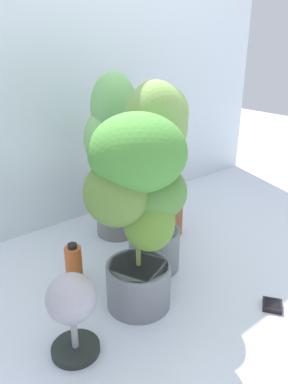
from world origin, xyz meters
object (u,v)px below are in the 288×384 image
object	(u,v)px
potted_plant_front_left	(138,196)
potted_plant_back_right	(165,152)
potted_plant_center	(150,165)
floor_fan	(72,305)
potted_plant_back_center	(116,146)
hygrometer_box	(272,305)
nutrient_bottle	(74,265)

from	to	relation	value
potted_plant_front_left	potted_plant_back_right	bearing A→B (deg)	38.61
potted_plant_center	floor_fan	bearing A→B (deg)	-156.77
potted_plant_back_center	floor_fan	size ratio (longest dim) A/B	2.78
potted_plant_front_left	potted_plant_center	world-z (taller)	potted_plant_center
potted_plant_front_left	floor_fan	distance (m)	0.46
potted_plant_back_center	hygrometer_box	xyz separation A→B (m)	(0.11, -0.96, -0.52)
potted_plant_back_right	floor_fan	size ratio (longest dim) A/B	2.54
potted_plant_back_center	potted_plant_back_right	bearing A→B (deg)	-39.28
potted_plant_back_right	potted_plant_front_left	distance (m)	0.67
potted_plant_center	nutrient_bottle	xyz separation A→B (m)	(-0.35, 0.13, -0.45)
potted_plant_back_right	hygrometer_box	distance (m)	0.94
potted_plant_front_left	potted_plant_back_center	distance (m)	0.66
hygrometer_box	potted_plant_back_center	bearing A→B (deg)	152.70
potted_plant_center	potted_plant_back_center	size ratio (longest dim) A/B	1.00
potted_plant_center	floor_fan	world-z (taller)	potted_plant_center
hygrometer_box	potted_plant_back_right	bearing A→B (deg)	139.60
potted_plant_back_right	hygrometer_box	bearing A→B (deg)	-96.47
potted_plant_center	hygrometer_box	distance (m)	0.81
hygrometer_box	nutrient_bottle	world-z (taller)	nutrient_bottle
potted_plant_back_right	potted_plant_back_center	bearing A→B (deg)	140.72
floor_fan	nutrient_bottle	bearing A→B (deg)	68.08
floor_fan	nutrient_bottle	xyz separation A→B (m)	(0.21, 0.37, -0.11)
floor_fan	potted_plant_front_left	bearing A→B (deg)	17.19
floor_fan	potted_plant_back_right	bearing A→B (deg)	36.43
potted_plant_back_center	hygrometer_box	size ratio (longest dim) A/B	8.29
hygrometer_box	nutrient_bottle	size ratio (longest dim) A/B	0.53
potted_plant_front_left	hygrometer_box	world-z (taller)	potted_plant_front_left
potted_plant_back_center	nutrient_bottle	xyz separation A→B (m)	(-0.45, -0.26, -0.43)
nutrient_bottle	hygrometer_box	bearing A→B (deg)	-51.25
potted_plant_back_right	floor_fan	xyz separation A→B (m)	(-0.87, -0.47, -0.29)
potted_plant_back_center	floor_fan	xyz separation A→B (m)	(-0.66, -0.64, -0.32)
potted_plant_center	potted_plant_front_left	bearing A→B (deg)	-139.87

